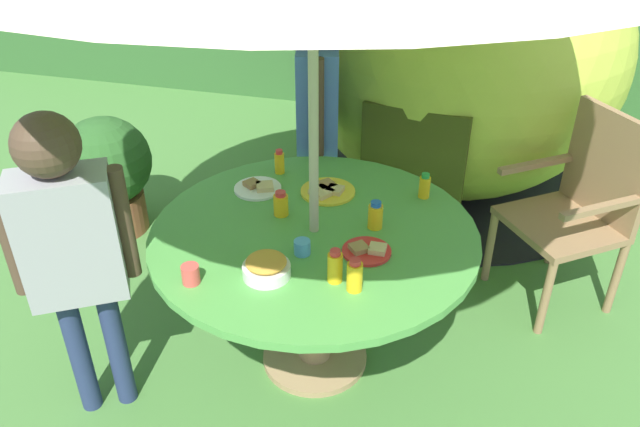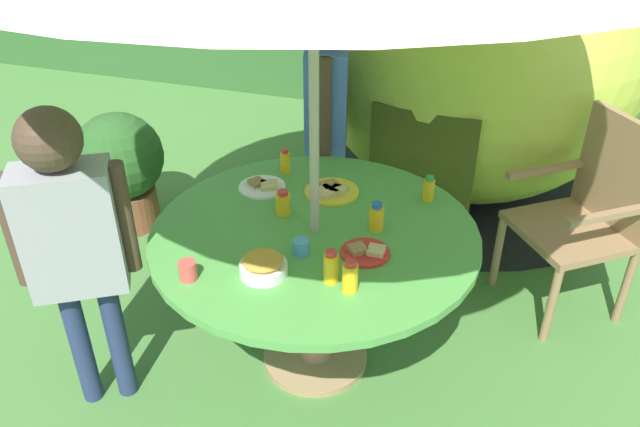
{
  "view_description": "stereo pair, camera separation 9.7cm",
  "coord_description": "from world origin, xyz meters",
  "px_view_note": "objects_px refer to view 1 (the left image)",
  "views": [
    {
      "loc": [
        0.55,
        -1.96,
        2.02
      ],
      "look_at": [
        0.03,
        -0.04,
        0.79
      ],
      "focal_mm": 35.16,
      "sensor_mm": 36.0,
      "label": 1
    },
    {
      "loc": [
        0.64,
        -1.93,
        2.02
      ],
      "look_at": [
        0.03,
        -0.04,
        0.79
      ],
      "focal_mm": 35.16,
      "sensor_mm": 36.0,
      "label": 2
    }
  ],
  "objects_px": {
    "juice_bottle_near_right": "(281,204)",
    "cup_far": "(302,247)",
    "wooden_chair": "(580,202)",
    "potted_plant": "(108,171)",
    "juice_bottle_center_back": "(375,216)",
    "snack_bowl": "(266,267)",
    "cup_near": "(191,274)",
    "child_in_grey_shirt": "(70,237)",
    "child_in_blue_shirt": "(318,98)",
    "plate_near_left": "(327,191)",
    "plate_front_edge": "(258,188)",
    "juice_bottle_far_right": "(355,276)",
    "juice_bottle_center_front": "(425,186)",
    "juice_bottle_mid_right": "(335,267)",
    "juice_bottle_mid_left": "(279,162)",
    "dome_tent": "(460,54)",
    "plate_far_left": "(367,250)",
    "garden_table": "(314,258)"
  },
  "relations": [
    {
      "from": "juice_bottle_near_right",
      "to": "cup_far",
      "type": "relative_size",
      "value": 1.72
    },
    {
      "from": "wooden_chair",
      "to": "juice_bottle_near_right",
      "type": "relative_size",
      "value": 9.02
    },
    {
      "from": "potted_plant",
      "to": "juice_bottle_center_back",
      "type": "xyz_separation_m",
      "value": [
        1.62,
        -0.65,
        0.36
      ]
    },
    {
      "from": "snack_bowl",
      "to": "cup_near",
      "type": "distance_m",
      "value": 0.26
    },
    {
      "from": "child_in_grey_shirt",
      "to": "juice_bottle_near_right",
      "type": "xyz_separation_m",
      "value": [
        0.59,
        0.52,
        -0.08
      ]
    },
    {
      "from": "child_in_blue_shirt",
      "to": "plate_near_left",
      "type": "relative_size",
      "value": 5.91
    },
    {
      "from": "plate_front_edge",
      "to": "juice_bottle_far_right",
      "type": "relative_size",
      "value": 1.64
    },
    {
      "from": "juice_bottle_center_front",
      "to": "child_in_blue_shirt",
      "type": "bearing_deg",
      "value": 140.8
    },
    {
      "from": "child_in_blue_shirt",
      "to": "wooden_chair",
      "type": "bearing_deg",
      "value": 72.99
    },
    {
      "from": "wooden_chair",
      "to": "juice_bottle_mid_right",
      "type": "height_order",
      "value": "wooden_chair"
    },
    {
      "from": "snack_bowl",
      "to": "juice_bottle_mid_left",
      "type": "height_order",
      "value": "juice_bottle_mid_left"
    },
    {
      "from": "child_in_grey_shirt",
      "to": "cup_near",
      "type": "distance_m",
      "value": 0.44
    },
    {
      "from": "potted_plant",
      "to": "child_in_grey_shirt",
      "type": "distance_m",
      "value": 1.41
    },
    {
      "from": "juice_bottle_center_back",
      "to": "juice_bottle_mid_left",
      "type": "xyz_separation_m",
      "value": [
        -0.5,
        0.34,
        -0.0
      ]
    },
    {
      "from": "juice_bottle_mid_right",
      "to": "child_in_grey_shirt",
      "type": "bearing_deg",
      "value": -169.92
    },
    {
      "from": "dome_tent",
      "to": "juice_bottle_far_right",
      "type": "relative_size",
      "value": 18.42
    },
    {
      "from": "juice_bottle_center_back",
      "to": "juice_bottle_mid_left",
      "type": "relative_size",
      "value": 1.02
    },
    {
      "from": "wooden_chair",
      "to": "snack_bowl",
      "type": "height_order",
      "value": "wooden_chair"
    },
    {
      "from": "dome_tent",
      "to": "juice_bottle_center_back",
      "type": "height_order",
      "value": "dome_tent"
    },
    {
      "from": "dome_tent",
      "to": "juice_bottle_mid_right",
      "type": "xyz_separation_m",
      "value": [
        -0.25,
        -2.14,
        -0.1
      ]
    },
    {
      "from": "snack_bowl",
      "to": "plate_far_left",
      "type": "bearing_deg",
      "value": 35.81
    },
    {
      "from": "wooden_chair",
      "to": "juice_bottle_near_right",
      "type": "height_order",
      "value": "wooden_chair"
    },
    {
      "from": "potted_plant",
      "to": "snack_bowl",
      "type": "xyz_separation_m",
      "value": [
        1.32,
        -1.05,
        0.34
      ]
    },
    {
      "from": "juice_bottle_center_front",
      "to": "cup_near",
      "type": "relative_size",
      "value": 1.6
    },
    {
      "from": "cup_near",
      "to": "potted_plant",
      "type": "bearing_deg",
      "value": 133.13
    },
    {
      "from": "juice_bottle_center_back",
      "to": "cup_far",
      "type": "height_order",
      "value": "juice_bottle_center_back"
    },
    {
      "from": "juice_bottle_mid_left",
      "to": "cup_near",
      "type": "relative_size",
      "value": 1.64
    },
    {
      "from": "juice_bottle_center_front",
      "to": "cup_far",
      "type": "height_order",
      "value": "juice_bottle_center_front"
    },
    {
      "from": "snack_bowl",
      "to": "plate_far_left",
      "type": "distance_m",
      "value": 0.38
    },
    {
      "from": "juice_bottle_center_back",
      "to": "juice_bottle_mid_right",
      "type": "distance_m",
      "value": 0.38
    },
    {
      "from": "juice_bottle_center_back",
      "to": "juice_bottle_mid_right",
      "type": "bearing_deg",
      "value": -100.79
    },
    {
      "from": "cup_near",
      "to": "wooden_chair",
      "type": "bearing_deg",
      "value": 41.12
    },
    {
      "from": "potted_plant",
      "to": "juice_bottle_center_front",
      "type": "relative_size",
      "value": 6.28
    },
    {
      "from": "dome_tent",
      "to": "juice_bottle_far_right",
      "type": "height_order",
      "value": "dome_tent"
    },
    {
      "from": "cup_far",
      "to": "plate_front_edge",
      "type": "bearing_deg",
      "value": 127.97
    },
    {
      "from": "child_in_blue_shirt",
      "to": "dome_tent",
      "type": "bearing_deg",
      "value": 133.93
    },
    {
      "from": "garden_table",
      "to": "dome_tent",
      "type": "bearing_deg",
      "value": 77.69
    },
    {
      "from": "child_in_grey_shirt",
      "to": "child_in_blue_shirt",
      "type": "bearing_deg",
      "value": 36.74
    },
    {
      "from": "plate_far_left",
      "to": "juice_bottle_far_right",
      "type": "height_order",
      "value": "juice_bottle_far_right"
    },
    {
      "from": "cup_far",
      "to": "juice_bottle_mid_left",
      "type": "bearing_deg",
      "value": 115.43
    },
    {
      "from": "wooden_chair",
      "to": "juice_bottle_mid_left",
      "type": "relative_size",
      "value": 8.4
    },
    {
      "from": "child_in_blue_shirt",
      "to": "plate_far_left",
      "type": "relative_size",
      "value": 7.6
    },
    {
      "from": "plate_front_edge",
      "to": "juice_bottle_near_right",
      "type": "height_order",
      "value": "juice_bottle_near_right"
    },
    {
      "from": "plate_front_edge",
      "to": "juice_bottle_center_front",
      "type": "relative_size",
      "value": 1.84
    },
    {
      "from": "child_in_blue_shirt",
      "to": "plate_near_left",
      "type": "distance_m",
      "value": 0.62
    },
    {
      "from": "potted_plant",
      "to": "juice_bottle_center_front",
      "type": "height_order",
      "value": "juice_bottle_center_front"
    },
    {
      "from": "juice_bottle_near_right",
      "to": "plate_far_left",
      "type": "bearing_deg",
      "value": -24.1
    },
    {
      "from": "potted_plant",
      "to": "cup_far",
      "type": "distance_m",
      "value": 1.69
    },
    {
      "from": "plate_far_left",
      "to": "potted_plant",
      "type": "bearing_deg",
      "value": 153.12
    },
    {
      "from": "plate_near_left",
      "to": "juice_bottle_near_right",
      "type": "distance_m",
      "value": 0.26
    }
  ]
}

